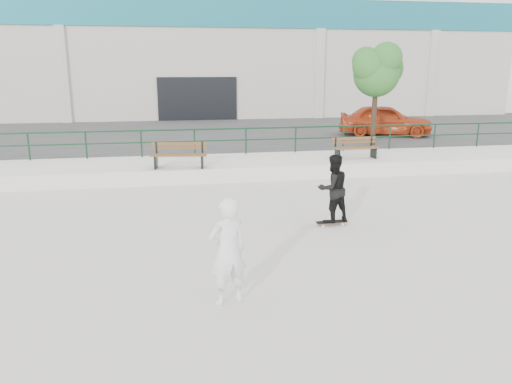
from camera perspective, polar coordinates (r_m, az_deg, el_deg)
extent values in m
plane|color=beige|center=(9.41, 3.37, -9.90)|extent=(120.00, 120.00, 0.00)
cube|color=silver|center=(18.31, -3.59, 2.84)|extent=(30.00, 3.00, 0.50)
cube|color=#353535|center=(26.66, -5.76, 6.35)|extent=(60.00, 14.00, 0.50)
cylinder|color=#153A22|center=(19.39, -4.11, 7.20)|extent=(28.00, 0.06, 0.06)
cylinder|color=#153A22|center=(19.45, -4.08, 5.89)|extent=(28.00, 0.05, 0.05)
cylinder|color=#153A22|center=(19.97, -24.54, 4.72)|extent=(0.06, 0.06, 1.00)
cylinder|color=#153A22|center=(19.57, -18.85, 5.07)|extent=(0.06, 0.06, 1.00)
cylinder|color=#153A22|center=(19.37, -12.97, 5.38)|extent=(0.06, 0.06, 1.00)
cylinder|color=#153A22|center=(19.38, -7.03, 5.64)|extent=(0.06, 0.06, 1.00)
cylinder|color=#153A22|center=(19.59, -1.16, 5.83)|extent=(0.06, 0.06, 1.00)
cylinder|color=#153A22|center=(20.00, 4.54, 5.96)|extent=(0.06, 0.06, 1.00)
cylinder|color=#153A22|center=(20.60, 9.96, 6.03)|extent=(0.06, 0.06, 1.00)
cylinder|color=#153A22|center=(21.37, 15.03, 6.05)|extent=(0.06, 0.06, 1.00)
cylinder|color=#153A22|center=(22.29, 19.72, 6.02)|extent=(0.06, 0.06, 1.00)
cylinder|color=#153A22|center=(23.35, 24.01, 5.96)|extent=(0.06, 0.06, 1.00)
cube|color=beige|center=(40.39, -7.56, 14.26)|extent=(44.00, 16.00, 8.00)
cube|color=#1A7585|center=(40.53, -7.71, 18.64)|extent=(44.20, 16.20, 1.80)
cube|color=black|center=(32.43, -6.69, 10.10)|extent=(5.00, 0.15, 3.20)
cube|color=beige|center=(32.79, -21.16, 11.94)|extent=(0.60, 0.25, 6.20)
cube|color=beige|center=(33.78, 7.26, 12.79)|extent=(0.60, 0.25, 6.20)
cube|color=beige|center=(36.96, 19.46, 12.22)|extent=(0.60, 0.25, 6.20)
cube|color=brown|center=(16.81, -8.87, 4.09)|extent=(1.87, 0.36, 0.04)
cube|color=brown|center=(16.99, -8.81, 4.20)|extent=(1.87, 0.36, 0.04)
cube|color=brown|center=(17.17, -8.74, 4.31)|extent=(1.87, 0.36, 0.04)
cube|color=brown|center=(17.22, -8.74, 5.00)|extent=(1.86, 0.28, 0.10)
cube|color=brown|center=(17.20, -8.76, 5.48)|extent=(1.86, 0.28, 0.10)
cube|color=black|center=(17.13, -11.37, 3.40)|extent=(0.13, 0.52, 0.44)
cube|color=black|center=(17.32, -11.31, 4.94)|extent=(0.07, 0.06, 0.44)
cube|color=black|center=(16.97, -6.16, 3.49)|extent=(0.13, 0.52, 0.44)
cube|color=black|center=(17.16, -6.15, 5.05)|extent=(0.07, 0.06, 0.44)
cube|color=brown|center=(18.77, 11.54, 4.90)|extent=(1.71, 0.14, 0.04)
cube|color=brown|center=(18.93, 11.34, 4.99)|extent=(1.71, 0.14, 0.04)
cube|color=brown|center=(19.08, 11.14, 5.07)|extent=(1.71, 0.14, 0.04)
cube|color=brown|center=(19.13, 11.08, 5.64)|extent=(1.71, 0.07, 0.09)
cube|color=brown|center=(19.11, 11.10, 6.03)|extent=(1.71, 0.07, 0.09)
cube|color=black|center=(18.70, 9.29, 4.32)|extent=(0.07, 0.48, 0.40)
cube|color=black|center=(18.87, 9.07, 5.61)|extent=(0.06, 0.05, 0.40)
cube|color=black|center=(19.24, 13.27, 4.40)|extent=(0.07, 0.48, 0.40)
cube|color=black|center=(19.40, 13.04, 5.66)|extent=(0.06, 0.05, 0.40)
cylinder|color=#3D2C1E|center=(22.43, 13.33, 8.57)|extent=(0.22, 0.22, 2.60)
sphere|color=#2D6C28|center=(22.34, 13.59, 12.99)|extent=(1.95, 1.95, 1.95)
sphere|color=#2D6C28|center=(22.85, 14.57, 13.50)|extent=(1.52, 1.52, 1.52)
sphere|color=#2D6C28|center=(21.97, 12.81, 13.87)|extent=(1.41, 1.41, 1.41)
sphere|color=#2D6C28|center=(22.03, 14.69, 14.61)|extent=(1.30, 1.30, 1.30)
sphere|color=#2D6C28|center=(22.61, 12.44, 14.44)|extent=(1.19, 1.19, 1.19)
imported|color=#AF3615|center=(25.72, 14.52, 7.97)|extent=(4.83, 3.21, 1.53)
cube|color=black|center=(12.55, 8.64, -3.37)|extent=(0.79, 0.26, 0.02)
cube|color=brown|center=(12.56, 8.63, -3.44)|extent=(0.79, 0.26, 0.01)
cube|color=#A4A5A9|center=(12.47, 7.53, -3.65)|extent=(0.07, 0.16, 0.03)
cube|color=#A4A5A9|center=(12.66, 9.72, -3.45)|extent=(0.07, 0.16, 0.03)
cylinder|color=white|center=(12.39, 7.69, -3.86)|extent=(0.06, 0.03, 0.06)
cylinder|color=white|center=(12.56, 7.36, -3.60)|extent=(0.06, 0.03, 0.06)
cylinder|color=white|center=(12.59, 9.89, -3.65)|extent=(0.06, 0.03, 0.06)
cylinder|color=white|center=(12.75, 9.54, -3.40)|extent=(0.06, 0.03, 0.06)
imported|color=black|center=(12.32, 8.78, 0.41)|extent=(0.95, 0.82, 1.68)
imported|color=white|center=(8.18, -3.23, -6.82)|extent=(0.76, 0.61, 1.81)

